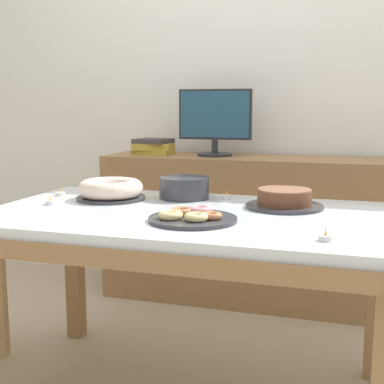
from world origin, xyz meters
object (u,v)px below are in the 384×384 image
(book_stack, at_px, (153,146))
(tealight_right_edge, at_px, (60,194))
(tealight_left_edge, at_px, (325,237))
(tealight_near_cakes, at_px, (226,197))
(tealight_centre, at_px, (50,202))
(computer_monitor, at_px, (215,123))
(pastry_platter, at_px, (192,217))
(plate_stack, at_px, (184,188))
(cake_golden_bundt, at_px, (111,190))
(cake_chocolate_round, at_px, (284,199))

(book_stack, distance_m, tealight_right_edge, 0.97)
(tealight_left_edge, bearing_deg, tealight_near_cakes, 126.45)
(tealight_centre, xyz_separation_m, tealight_near_cakes, (0.63, 0.32, 0.00))
(computer_monitor, xyz_separation_m, pastry_platter, (0.26, -1.28, -0.28))
(book_stack, bearing_deg, tealight_centre, -89.14)
(plate_stack, relative_size, tealight_left_edge, 5.25)
(tealight_centre, bearing_deg, tealight_right_edge, 110.88)
(tealight_left_edge, distance_m, tealight_near_cakes, 0.73)
(pastry_platter, xyz_separation_m, tealight_right_edge, (-0.70, 0.32, -0.00))
(book_stack, relative_size, tealight_near_cakes, 6.02)
(cake_golden_bundt, height_order, tealight_left_edge, cake_golden_bundt)
(plate_stack, height_order, tealight_right_edge, plate_stack)
(cake_golden_bundt, relative_size, plate_stack, 1.35)
(computer_monitor, relative_size, tealight_near_cakes, 10.60)
(cake_chocolate_round, xyz_separation_m, plate_stack, (-0.43, 0.09, 0.01))
(book_stack, distance_m, pastry_platter, 1.44)
(computer_monitor, bearing_deg, cake_golden_bundt, -100.87)
(book_stack, relative_size, pastry_platter, 0.80)
(computer_monitor, height_order, tealight_left_edge, computer_monitor)
(pastry_platter, bearing_deg, tealight_near_cakes, 88.82)
(tealight_near_cakes, bearing_deg, computer_monitor, 108.17)
(cake_golden_bundt, xyz_separation_m, tealight_near_cakes, (0.46, 0.14, -0.03))
(cake_golden_bundt, xyz_separation_m, tealight_centre, (-0.17, -0.18, -0.03))
(computer_monitor, xyz_separation_m, cake_chocolate_round, (0.53, -0.94, -0.26))
(cake_chocolate_round, relative_size, tealight_left_edge, 7.38)
(computer_monitor, relative_size, tealight_centre, 10.60)
(book_stack, height_order, tealight_right_edge, book_stack)
(cake_chocolate_round, distance_m, tealight_centre, 0.91)
(cake_golden_bundt, xyz_separation_m, plate_stack, (0.28, 0.11, 0.00))
(book_stack, height_order, plate_stack, book_stack)
(cake_chocolate_round, height_order, tealight_centre, cake_chocolate_round)
(cake_golden_bundt, relative_size, tealight_left_edge, 7.10)
(tealight_centre, bearing_deg, pastry_platter, -11.41)
(cake_chocolate_round, xyz_separation_m, tealight_right_edge, (-0.96, -0.01, -0.02))
(cake_chocolate_round, height_order, plate_stack, plate_stack)
(computer_monitor, xyz_separation_m, tealight_centre, (-0.36, -1.15, -0.28))
(plate_stack, xyz_separation_m, tealight_near_cakes, (0.17, 0.03, -0.03))
(computer_monitor, bearing_deg, tealight_left_edge, -63.48)
(tealight_left_edge, bearing_deg, tealight_right_edge, 157.99)
(cake_golden_bundt, distance_m, plate_stack, 0.31)
(book_stack, height_order, tealight_centre, book_stack)
(book_stack, height_order, cake_golden_bundt, book_stack)
(book_stack, distance_m, plate_stack, 0.99)
(book_stack, xyz_separation_m, tealight_centre, (0.02, -1.15, -0.14))
(cake_golden_bundt, bearing_deg, plate_stack, 21.85)
(cake_chocolate_round, relative_size, tealight_centre, 7.38)
(book_stack, xyz_separation_m, pastry_platter, (0.64, -1.28, -0.13))
(cake_chocolate_round, distance_m, cake_golden_bundt, 0.71)
(computer_monitor, relative_size, tealight_right_edge, 10.60)
(pastry_platter, xyz_separation_m, tealight_near_cakes, (0.01, 0.45, -0.00))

